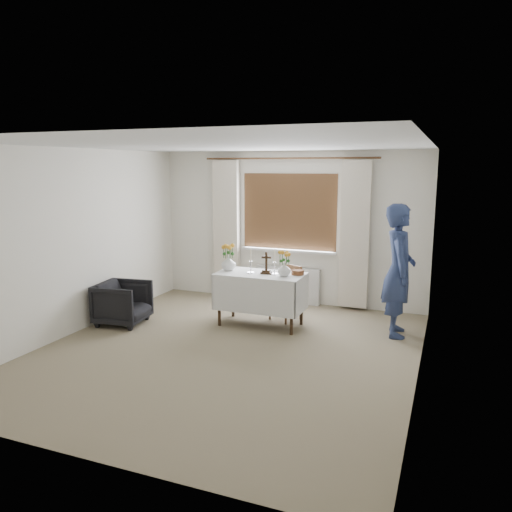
{
  "coord_description": "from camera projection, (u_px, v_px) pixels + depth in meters",
  "views": [
    {
      "loc": [
        2.48,
        -5.32,
        2.27
      ],
      "look_at": [
        0.03,
        0.92,
        1.05
      ],
      "focal_mm": 35.0,
      "sensor_mm": 36.0,
      "label": 1
    }
  ],
  "objects": [
    {
      "name": "ground",
      "position": [
        227.0,
        351.0,
        6.17
      ],
      "size": [
        5.0,
        5.0,
        0.0
      ],
      "primitive_type": "plane",
      "color": "gray",
      "rests_on": "ground"
    },
    {
      "name": "altar_table",
      "position": [
        261.0,
        299.0,
        7.12
      ],
      "size": [
        1.24,
        0.64,
        0.76
      ],
      "primitive_type": "cube",
      "color": "white",
      "rests_on": "ground"
    },
    {
      "name": "wooden_chair",
      "position": [
        285.0,
        293.0,
        7.37
      ],
      "size": [
        0.5,
        0.5,
        0.82
      ],
      "primitive_type": null,
      "rotation": [
        0.0,
        0.0,
        -0.43
      ],
      "color": "brown",
      "rests_on": "ground"
    },
    {
      "name": "armchair",
      "position": [
        123.0,
        303.0,
        7.2
      ],
      "size": [
        0.76,
        0.74,
        0.62
      ],
      "primitive_type": "imported",
      "rotation": [
        0.0,
        0.0,
        1.7
      ],
      "color": "black",
      "rests_on": "ground"
    },
    {
      "name": "person",
      "position": [
        399.0,
        270.0,
        6.63
      ],
      "size": [
        0.53,
        0.71,
        1.78
      ],
      "primitive_type": "imported",
      "rotation": [
        0.0,
        0.0,
        1.74
      ],
      "color": "navy",
      "rests_on": "ground"
    },
    {
      "name": "radiator",
      "position": [
        287.0,
        285.0,
        8.33
      ],
      "size": [
        1.1,
        0.1,
        0.6
      ],
      "primitive_type": "cube",
      "color": "silver",
      "rests_on": "ground"
    },
    {
      "name": "wooden_cross",
      "position": [
        266.0,
        263.0,
        7.01
      ],
      "size": [
        0.15,
        0.11,
        0.31
      ],
      "primitive_type": null,
      "rotation": [
        0.0,
        0.0,
        0.07
      ],
      "color": "black",
      "rests_on": "altar_table"
    },
    {
      "name": "candlestick_left",
      "position": [
        251.0,
        261.0,
        7.06
      ],
      "size": [
        0.11,
        0.11,
        0.35
      ],
      "primitive_type": null,
      "rotation": [
        0.0,
        0.0,
        0.15
      ],
      "color": "white",
      "rests_on": "altar_table"
    },
    {
      "name": "candlestick_right",
      "position": [
        274.0,
        262.0,
        6.97
      ],
      "size": [
        0.12,
        0.12,
        0.36
      ],
      "primitive_type": null,
      "rotation": [
        0.0,
        0.0,
        0.17
      ],
      "color": "white",
      "rests_on": "altar_table"
    },
    {
      "name": "flower_vase_left",
      "position": [
        229.0,
        263.0,
        7.23
      ],
      "size": [
        0.23,
        0.23,
        0.22
      ],
      "primitive_type": "imported",
      "rotation": [
        0.0,
        0.0,
        -0.09
      ],
      "color": "silver",
      "rests_on": "altar_table"
    },
    {
      "name": "flower_vase_right",
      "position": [
        284.0,
        269.0,
        6.87
      ],
      "size": [
        0.19,
        0.19,
        0.19
      ],
      "primitive_type": "imported",
      "rotation": [
        0.0,
        0.0,
        -0.04
      ],
      "color": "silver",
      "rests_on": "altar_table"
    },
    {
      "name": "wicker_basket",
      "position": [
        298.0,
        272.0,
        6.97
      ],
      "size": [
        0.22,
        0.22,
        0.07
      ],
      "primitive_type": "cylinder",
      "rotation": [
        0.0,
        0.0,
        0.26
      ],
      "color": "brown",
      "rests_on": "altar_table"
    }
  ]
}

